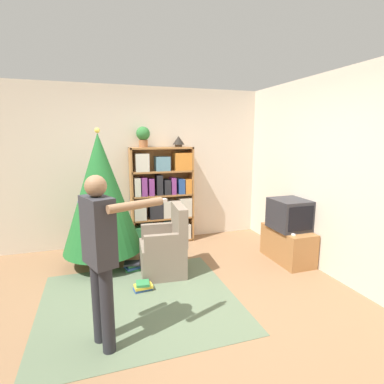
{
  "coord_description": "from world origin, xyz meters",
  "views": [
    {
      "loc": [
        -0.8,
        -2.83,
        1.8
      ],
      "look_at": [
        0.44,
        0.98,
        1.05
      ],
      "focal_mm": 28.0,
      "sensor_mm": 36.0,
      "label": 1
    }
  ],
  "objects_px": {
    "television": "(290,214)",
    "armchair": "(165,250)",
    "potted_plant": "(143,135)",
    "christmas_tree": "(101,194)",
    "bookshelf": "(163,198)",
    "standing_person": "(101,250)",
    "table_lamp": "(179,141)"
  },
  "relations": [
    {
      "from": "television",
      "to": "armchair",
      "type": "relative_size",
      "value": 0.56
    },
    {
      "from": "potted_plant",
      "to": "christmas_tree",
      "type": "bearing_deg",
      "value": -137.64
    },
    {
      "from": "christmas_tree",
      "to": "armchair",
      "type": "bearing_deg",
      "value": -35.86
    },
    {
      "from": "christmas_tree",
      "to": "potted_plant",
      "type": "bearing_deg",
      "value": 42.36
    },
    {
      "from": "bookshelf",
      "to": "armchair",
      "type": "relative_size",
      "value": 1.76
    },
    {
      "from": "armchair",
      "to": "television",
      "type": "bearing_deg",
      "value": 89.92
    },
    {
      "from": "television",
      "to": "standing_person",
      "type": "height_order",
      "value": "standing_person"
    },
    {
      "from": "television",
      "to": "armchair",
      "type": "distance_m",
      "value": 1.84
    },
    {
      "from": "television",
      "to": "bookshelf",
      "type": "bearing_deg",
      "value": 139.22
    },
    {
      "from": "armchair",
      "to": "standing_person",
      "type": "distance_m",
      "value": 1.56
    },
    {
      "from": "bookshelf",
      "to": "television",
      "type": "height_order",
      "value": "bookshelf"
    },
    {
      "from": "table_lamp",
      "to": "bookshelf",
      "type": "bearing_deg",
      "value": -178.35
    },
    {
      "from": "potted_plant",
      "to": "table_lamp",
      "type": "xyz_separation_m",
      "value": [
        0.59,
        0.0,
        -0.09
      ]
    },
    {
      "from": "armchair",
      "to": "table_lamp",
      "type": "distance_m",
      "value": 1.92
    },
    {
      "from": "armchair",
      "to": "table_lamp",
      "type": "bearing_deg",
      "value": 160.91
    },
    {
      "from": "armchair",
      "to": "bookshelf",
      "type": "bearing_deg",
      "value": 172.92
    },
    {
      "from": "bookshelf",
      "to": "television",
      "type": "distance_m",
      "value": 2.05
    },
    {
      "from": "bookshelf",
      "to": "television",
      "type": "relative_size",
      "value": 3.14
    },
    {
      "from": "christmas_tree",
      "to": "armchair",
      "type": "distance_m",
      "value": 1.18
    },
    {
      "from": "potted_plant",
      "to": "table_lamp",
      "type": "height_order",
      "value": "potted_plant"
    },
    {
      "from": "potted_plant",
      "to": "table_lamp",
      "type": "relative_size",
      "value": 1.64
    },
    {
      "from": "standing_person",
      "to": "potted_plant",
      "type": "relative_size",
      "value": 4.56
    },
    {
      "from": "christmas_tree",
      "to": "standing_person",
      "type": "distance_m",
      "value": 1.77
    },
    {
      "from": "television",
      "to": "christmas_tree",
      "type": "bearing_deg",
      "value": 164.72
    },
    {
      "from": "standing_person",
      "to": "potted_plant",
      "type": "xyz_separation_m",
      "value": [
        0.76,
        2.41,
        0.93
      ]
    },
    {
      "from": "bookshelf",
      "to": "table_lamp",
      "type": "relative_size",
      "value": 8.11
    },
    {
      "from": "television",
      "to": "table_lamp",
      "type": "height_order",
      "value": "table_lamp"
    },
    {
      "from": "bookshelf",
      "to": "table_lamp",
      "type": "xyz_separation_m",
      "value": [
        0.28,
        0.01,
        0.95
      ]
    },
    {
      "from": "standing_person",
      "to": "potted_plant",
      "type": "bearing_deg",
      "value": 140.32
    },
    {
      "from": "christmas_tree",
      "to": "potted_plant",
      "type": "height_order",
      "value": "potted_plant"
    },
    {
      "from": "bookshelf",
      "to": "standing_person",
      "type": "relative_size",
      "value": 1.08
    },
    {
      "from": "standing_person",
      "to": "christmas_tree",
      "type": "bearing_deg",
      "value": 156.12
    }
  ]
}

